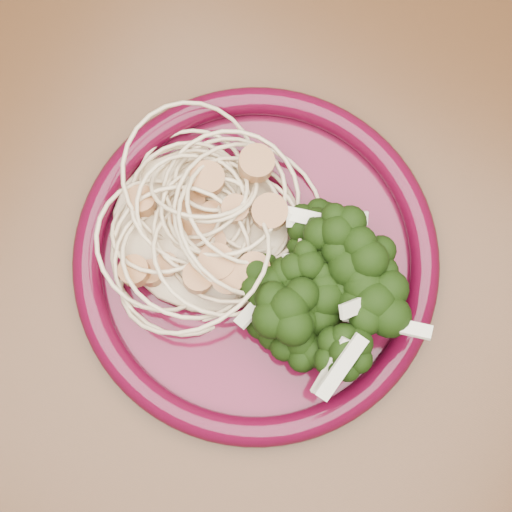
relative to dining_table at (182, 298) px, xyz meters
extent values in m
plane|color=brown|center=(0.00, 0.00, -0.65)|extent=(3.50, 3.50, 0.00)
cube|color=#472814|center=(0.00, 0.00, 0.08)|extent=(1.20, 0.80, 0.04)
cylinder|color=#47091D|center=(0.05, 0.04, 0.10)|extent=(0.27, 0.27, 0.01)
torus|color=#470519|center=(0.05, 0.04, 0.11)|extent=(0.28, 0.28, 0.02)
ellipsoid|color=#CFB890|center=(0.00, 0.04, 0.12)|extent=(0.14, 0.13, 0.03)
ellipsoid|color=black|center=(0.10, 0.05, 0.13)|extent=(0.10, 0.16, 0.05)
camera|label=1|loc=(0.10, -0.05, 0.61)|focal=50.00mm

